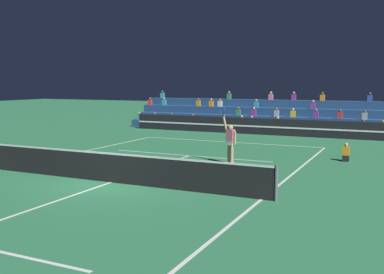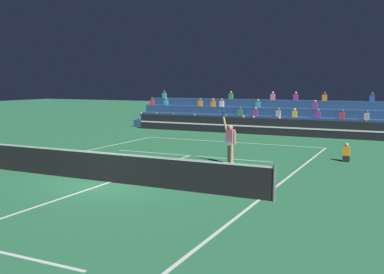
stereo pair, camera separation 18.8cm
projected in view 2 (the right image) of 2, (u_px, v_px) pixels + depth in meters
ground_plane at (110, 182)px, 15.94m from camera, size 120.00×120.00×0.00m
court_lines at (110, 182)px, 15.94m from camera, size 11.10×23.90×0.01m
tennis_net at (110, 167)px, 15.88m from camera, size 12.00×0.10×1.10m
sponsor_banner_wall at (254, 126)px, 30.55m from camera, size 18.00×0.26×1.10m
bleacher_stand at (268, 119)px, 33.35m from camera, size 20.58×3.80×2.83m
ball_kid_courtside at (346, 154)px, 20.04m from camera, size 0.30×0.36×0.84m
tennis_player at (230, 142)px, 19.31m from camera, size 0.90×0.42×2.50m
tennis_ball at (115, 163)px, 19.45m from camera, size 0.07×0.07×0.07m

